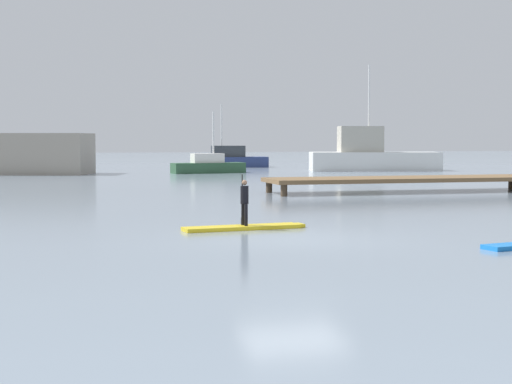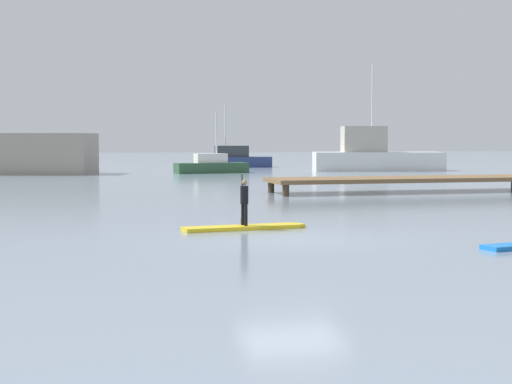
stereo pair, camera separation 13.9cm
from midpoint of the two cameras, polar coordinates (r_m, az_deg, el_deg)
name	(u,v)px [view 2 (the right image)]	position (r m, az deg, el deg)	size (l,w,h in m)	color
ground_plane	(292,239)	(18.80, 2.86, -3.39)	(240.00, 240.00, 0.00)	gray
paddleboard_near	(244,227)	(20.68, -0.67, -2.59)	(3.35, 0.99, 0.10)	gold
paddler_child_solo	(244,200)	(20.62, -0.67, -0.56)	(0.23, 0.41, 1.34)	black
fishing_boat_green_midground	(211,166)	(54.70, -3.19, 1.93)	(5.30, 2.13, 4.27)	#2D5638
motor_boat_small_navy	(374,155)	(59.50, 8.64, 2.65)	(10.01, 5.03, 7.90)	silver
trawler_grey_distant	(234,159)	(65.87, -1.56, 2.41)	(6.17, 2.29, 5.30)	navy
floating_dock	(408,179)	(35.74, 11.12, 0.91)	(12.72, 2.91, 0.67)	brown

